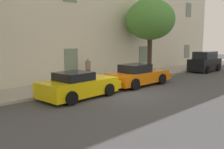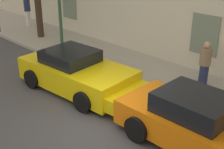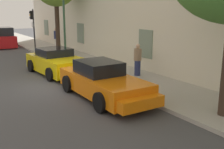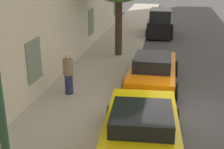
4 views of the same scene
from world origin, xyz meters
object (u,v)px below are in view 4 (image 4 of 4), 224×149
object	(u,v)px
sportscar_red_lead	(142,128)
sportscar_yellow_flank	(153,71)
street_lamp	(14,7)
pedestrian_strolling	(68,74)
hatchback_distant	(160,24)

from	to	relation	value
sportscar_red_lead	sportscar_yellow_flank	world-z (taller)	sportscar_yellow_flank
street_lamp	pedestrian_strolling	size ratio (longest dim) A/B	3.78
sportscar_yellow_flank	street_lamp	xyz separation A→B (m)	(-8.43, 1.46, 3.64)
pedestrian_strolling	street_lamp	bearing A→B (deg)	-166.38
sportscar_red_lead	sportscar_yellow_flank	distance (m)	4.85
hatchback_distant	street_lamp	distance (m)	18.49
sportscar_red_lead	pedestrian_strolling	world-z (taller)	pedestrian_strolling
sportscar_red_lead	pedestrian_strolling	size ratio (longest dim) A/B	2.89
hatchback_distant	street_lamp	size ratio (longest dim) A/B	0.61
pedestrian_strolling	sportscar_yellow_flank	bearing A→B (deg)	-57.69
sportscar_yellow_flank	hatchback_distant	world-z (taller)	hatchback_distant
sportscar_yellow_flank	pedestrian_strolling	bearing A→B (deg)	122.31
sportscar_red_lead	street_lamp	distance (m)	5.33
hatchback_distant	street_lamp	xyz separation A→B (m)	(-18.12, 1.32, 3.41)
street_lamp	pedestrian_strolling	xyz separation A→B (m)	(6.51, 1.58, -3.32)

